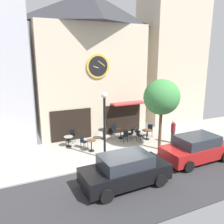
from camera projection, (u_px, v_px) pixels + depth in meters
The scene contains 21 objects.
ground_plane at pixel (120, 164), 13.57m from camera, with size 29.38×10.04×0.13m.
clock_building at pixel (91, 63), 18.12m from camera, with size 8.59×4.02×10.69m.
neighbor_building_right at pixel (172, 44), 21.52m from camera, with size 5.58×3.75×14.20m.
street_lamp at pixel (105, 126), 13.72m from camera, with size 0.36×0.36×4.09m.
street_tree at pixel (162, 97), 14.80m from camera, with size 2.39×2.15×4.68m.
cafe_table_leftmost at pixel (69, 140), 15.97m from camera, with size 0.63×0.63×0.73m.
cafe_table_center at pixel (91, 144), 15.20m from camera, with size 0.61×0.61×0.75m.
cafe_table_near_door at pixel (103, 132), 17.39m from camera, with size 0.76×0.76×0.75m.
cafe_table_rightmost at pixel (121, 132), 17.53m from camera, with size 0.66×0.66×0.72m.
cafe_table_near_curb at pixel (147, 133), 17.33m from camera, with size 0.75×0.75×0.72m.
cafe_chair_under_awning at pixel (115, 129), 18.20m from camera, with size 0.45×0.45×0.90m.
cafe_chair_outer at pixel (125, 135), 16.75m from camera, with size 0.43×0.43×0.90m.
cafe_chair_curbside at pixel (83, 140), 15.71m from camera, with size 0.56×0.56×0.90m.
cafe_chair_facing_wall at pixel (137, 130), 17.81m from camera, with size 0.57×0.57×0.90m.
cafe_chair_by_entrance at pixel (72, 135), 16.74m from camera, with size 0.56×0.56×0.90m.
cafe_chair_near_lamp at pixel (150, 129), 18.08m from camera, with size 0.56×0.56×0.90m.
cafe_chair_near_tree at pixel (139, 135), 16.84m from camera, with size 0.40×0.40×0.90m.
cafe_chair_right_end at pixel (131, 133), 17.21m from camera, with size 0.55×0.55×0.90m.
pedestrian_maroon at pixel (173, 131), 16.52m from camera, with size 0.43×0.43×1.67m.
parked_car_black at pixel (125, 170), 11.19m from camera, with size 4.35×2.12×1.55m.
parked_car_red at pixel (196, 148), 13.80m from camera, with size 4.34×2.09×1.55m.
Camera 1 is at (-5.62, -11.14, 6.15)m, focal length 37.38 mm.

